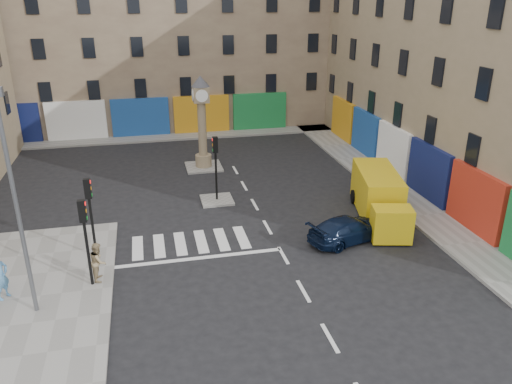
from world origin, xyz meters
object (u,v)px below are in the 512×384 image
object	(u,v)px
traffic_light_left_far	(90,205)
navy_sedan	(349,229)
traffic_light_left_near	(85,229)
yellow_van	(379,196)
clock_pillar	(202,117)
traffic_light_island	(216,158)
pedestrian_blue	(0,276)
lamp_post	(14,195)
pedestrian_tan	(98,261)

from	to	relation	value
traffic_light_left_far	navy_sedan	world-z (taller)	traffic_light_left_far
traffic_light_left_near	yellow_van	distance (m)	14.92
traffic_light_left_far	yellow_van	world-z (taller)	traffic_light_left_far
clock_pillar	navy_sedan	xyz separation A→B (m)	(5.46, -12.26, -2.94)
traffic_light_island	pedestrian_blue	size ratio (longest dim) A/B	1.95
traffic_light_island	navy_sedan	size ratio (longest dim) A/B	0.88
lamp_post	pedestrian_tan	size ratio (longest dim) A/B	5.03
yellow_van	traffic_light_island	bearing A→B (deg)	167.19
navy_sedan	pedestrian_blue	size ratio (longest dim) A/B	2.21
traffic_light_left_near	navy_sedan	distance (m)	12.03
traffic_light_left_near	pedestrian_blue	size ratio (longest dim) A/B	1.95
traffic_light_left_near	clock_pillar	bearing A→B (deg)	65.45
pedestrian_blue	clock_pillar	bearing A→B (deg)	0.19
traffic_light_left_far	yellow_van	size ratio (longest dim) A/B	0.55
pedestrian_tan	yellow_van	bearing A→B (deg)	-74.10
navy_sedan	pedestrian_tan	size ratio (longest dim) A/B	2.54
traffic_light_island	navy_sedan	world-z (taller)	traffic_light_island
clock_pillar	navy_sedan	size ratio (longest dim) A/B	1.46
clock_pillar	pedestrian_blue	size ratio (longest dim) A/B	3.21
yellow_van	lamp_post	bearing A→B (deg)	-148.64
pedestrian_tan	lamp_post	bearing A→B (deg)	130.41
traffic_light_left_near	lamp_post	world-z (taller)	lamp_post
clock_pillar	pedestrian_blue	distance (m)	17.17
navy_sedan	yellow_van	world-z (taller)	yellow_van
navy_sedan	yellow_van	distance (m)	3.48
traffic_light_left_far	clock_pillar	bearing A→B (deg)	61.06
traffic_light_island	yellow_van	bearing A→B (deg)	-26.51
navy_sedan	pedestrian_blue	world-z (taller)	pedestrian_blue
traffic_light_left_far	traffic_light_island	xyz separation A→B (m)	(6.30, 5.40, -0.03)
traffic_light_left_near	navy_sedan	size ratio (longest dim) A/B	0.88
lamp_post	pedestrian_blue	size ratio (longest dim) A/B	4.37
navy_sedan	pedestrian_tan	xyz separation A→B (m)	(-11.46, -1.20, 0.37)
traffic_light_left_near	lamp_post	size ratio (longest dim) A/B	0.45
clock_pillar	navy_sedan	bearing A→B (deg)	-66.00
traffic_light_left_far	pedestrian_tan	size ratio (longest dim) A/B	2.24
lamp_post	traffic_light_left_far	bearing A→B (deg)	63.43
lamp_post	pedestrian_tan	xyz separation A→B (m)	(2.20, 1.74, -3.82)
traffic_light_island	clock_pillar	bearing A→B (deg)	90.00
traffic_light_left_far	pedestrian_blue	world-z (taller)	traffic_light_left_far
traffic_light_left_far	traffic_light_left_near	bearing A→B (deg)	-90.00
traffic_light_island	yellow_van	xyz separation A→B (m)	(8.06, -4.02, -1.43)
pedestrian_blue	traffic_light_island	bearing A→B (deg)	-15.46
lamp_post	clock_pillar	distance (m)	17.31
traffic_light_island	pedestrian_tan	distance (m)	9.71
navy_sedan	lamp_post	bearing A→B (deg)	84.54
traffic_light_island	lamp_post	bearing A→B (deg)	-131.71
traffic_light_left_near	lamp_post	bearing A→B (deg)	-143.62
traffic_light_left_far	pedestrian_blue	distance (m)	4.47
traffic_light_island	navy_sedan	distance (m)	8.54
traffic_light_left_far	lamp_post	xyz separation A→B (m)	(-1.90, -3.80, 2.17)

